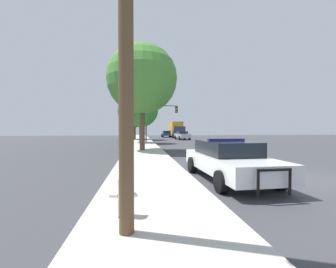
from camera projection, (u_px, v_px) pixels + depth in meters
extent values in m
plane|color=#3D3D42|center=(290.00, 178.00, 8.24)|extent=(110.00, 110.00, 0.00)
cube|color=#BCB7AD|center=(151.00, 181.00, 7.58)|extent=(3.00, 110.00, 0.13)
cube|color=white|center=(229.00, 163.00, 7.99)|extent=(2.06, 4.95, 0.56)
cube|color=black|center=(226.00, 148.00, 8.22)|extent=(1.72, 2.60, 0.49)
cylinder|color=black|center=(280.00, 179.00, 6.65)|extent=(0.26, 0.65, 0.64)
cylinder|color=black|center=(221.00, 182.00, 6.35)|extent=(0.26, 0.65, 0.64)
cylinder|color=black|center=(234.00, 164.00, 9.64)|extent=(0.26, 0.65, 0.64)
cylinder|color=black|center=(192.00, 165.00, 9.34)|extent=(0.26, 0.65, 0.64)
cylinder|color=black|center=(290.00, 182.00, 5.53)|extent=(0.07, 0.07, 0.68)
cylinder|color=black|center=(258.00, 183.00, 5.39)|extent=(0.07, 0.07, 0.68)
cylinder|color=black|center=(274.00, 170.00, 5.46)|extent=(0.90, 0.10, 0.07)
cube|color=navy|center=(226.00, 140.00, 8.21)|extent=(1.37, 0.25, 0.09)
cube|color=navy|center=(254.00, 162.00, 8.14)|extent=(0.13, 3.52, 0.16)
cylinder|color=white|center=(124.00, 199.00, 4.36)|extent=(0.23, 0.23, 0.66)
sphere|color=white|center=(124.00, 180.00, 4.35)|extent=(0.24, 0.24, 0.24)
cylinder|color=white|center=(113.00, 196.00, 4.33)|extent=(0.16, 0.09, 0.09)
cylinder|color=white|center=(134.00, 195.00, 4.38)|extent=(0.16, 0.09, 0.09)
cylinder|color=brown|center=(126.00, 22.00, 3.56)|extent=(0.24, 0.24, 6.78)
cylinder|color=#424247|center=(146.00, 123.00, 28.59)|extent=(0.16, 0.16, 4.82)
cylinder|color=#424247|center=(161.00, 106.00, 28.79)|extent=(3.94, 0.11, 0.11)
cube|color=black|center=(176.00, 109.00, 29.05)|extent=(0.30, 0.24, 0.90)
sphere|color=red|center=(177.00, 107.00, 28.92)|extent=(0.20, 0.20, 0.20)
sphere|color=orange|center=(177.00, 109.00, 28.93)|extent=(0.20, 0.20, 0.20)
sphere|color=green|center=(177.00, 112.00, 28.93)|extent=(0.20, 0.20, 0.20)
cube|color=#B7B7BC|center=(182.00, 136.00, 37.79)|extent=(2.03, 4.75, 0.65)
cube|color=black|center=(182.00, 132.00, 38.01)|extent=(1.63, 2.51, 0.42)
cylinder|color=black|center=(189.00, 138.00, 36.56)|extent=(0.29, 0.71, 0.70)
cylinder|color=black|center=(180.00, 138.00, 36.23)|extent=(0.29, 0.71, 0.70)
cylinder|color=black|center=(185.00, 137.00, 39.38)|extent=(0.29, 0.71, 0.70)
cylinder|color=black|center=(175.00, 137.00, 39.04)|extent=(0.29, 0.71, 0.70)
cube|color=navy|center=(166.00, 134.00, 48.90)|extent=(1.77, 4.24, 0.57)
cube|color=black|center=(166.00, 132.00, 48.68)|extent=(1.52, 2.21, 0.47)
cylinder|color=black|center=(162.00, 135.00, 50.10)|extent=(0.24, 0.72, 0.72)
cylinder|color=black|center=(169.00, 135.00, 50.32)|extent=(0.24, 0.72, 0.72)
cylinder|color=black|center=(163.00, 136.00, 47.49)|extent=(0.24, 0.72, 0.72)
cylinder|color=black|center=(171.00, 136.00, 47.72)|extent=(0.24, 0.72, 0.72)
cube|color=#333856|center=(179.00, 131.00, 44.18)|extent=(2.30, 2.03, 1.85)
cube|color=orange|center=(176.00, 129.00, 47.75)|extent=(2.32, 5.21, 2.86)
cylinder|color=black|center=(184.00, 136.00, 44.54)|extent=(0.29, 0.89, 0.89)
cylinder|color=black|center=(173.00, 136.00, 44.26)|extent=(0.29, 0.89, 0.89)
cylinder|color=black|center=(180.00, 135.00, 48.88)|extent=(0.29, 0.89, 0.89)
cylinder|color=black|center=(170.00, 135.00, 48.61)|extent=(0.29, 0.89, 0.89)
cylinder|color=brown|center=(135.00, 130.00, 36.49)|extent=(0.38, 0.38, 3.13)
sphere|color=#387A33|center=(135.00, 111.00, 36.42)|extent=(5.45, 5.45, 5.45)
cylinder|color=#4C3823|center=(141.00, 131.00, 27.81)|extent=(0.41, 0.41, 2.89)
sphere|color=#387A33|center=(141.00, 110.00, 27.75)|extent=(4.34, 4.34, 4.34)
cylinder|color=brown|center=(142.00, 124.00, 17.88)|extent=(0.41, 0.41, 4.14)
sphere|color=#4C8E38|center=(142.00, 79.00, 17.80)|extent=(5.57, 5.57, 5.57)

